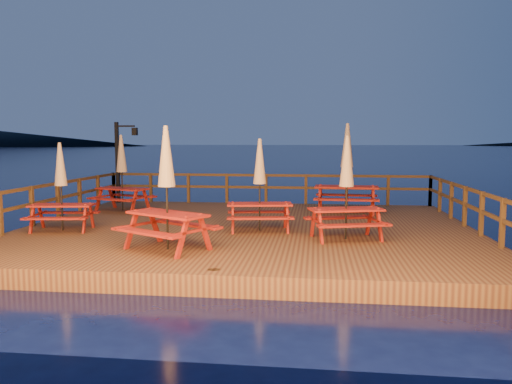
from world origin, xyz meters
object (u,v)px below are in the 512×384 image
(lamp_post, at_px, (121,155))
(picnic_table_2, at_px, (347,186))
(picnic_table_0, at_px, (122,172))
(picnic_table_1, at_px, (260,183))

(lamp_post, relative_size, picnic_table_2, 1.23)
(picnic_table_0, bearing_deg, picnic_table_2, -10.79)
(picnic_table_0, relative_size, picnic_table_2, 1.03)
(picnic_table_2, bearing_deg, lamp_post, 126.84)
(lamp_post, relative_size, picnic_table_1, 1.26)
(lamp_post, distance_m, picnic_table_2, 9.98)
(lamp_post, height_order, picnic_table_1, lamp_post)
(picnic_table_0, bearing_deg, lamp_post, 130.42)
(lamp_post, relative_size, picnic_table_0, 1.20)
(lamp_post, height_order, picnic_table_2, lamp_post)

